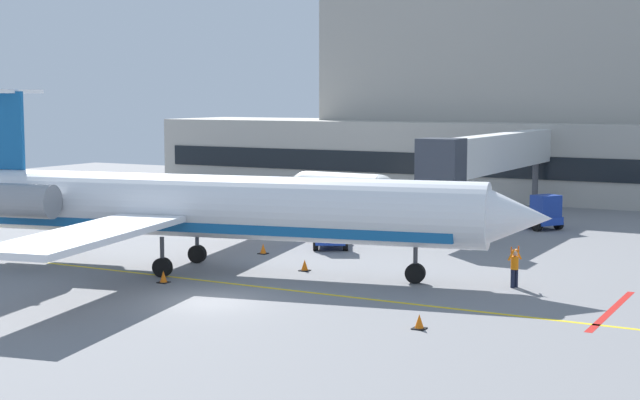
{
  "coord_description": "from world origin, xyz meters",
  "views": [
    {
      "loc": [
        22.04,
        -31.22,
        8.33
      ],
      "look_at": [
        -1.26,
        11.47,
        3.0
      ],
      "focal_mm": 53.35,
      "sensor_mm": 36.0,
      "label": 1
    }
  ],
  "objects_px": {
    "regional_jet": "(194,206)",
    "baggage_tug": "(541,214)",
    "pushback_tractor": "(331,233)",
    "fuel_tank": "(342,189)",
    "marshaller": "(515,267)"
  },
  "relations": [
    {
      "from": "baggage_tug",
      "to": "marshaller",
      "type": "bearing_deg",
      "value": -77.71
    },
    {
      "from": "regional_jet",
      "to": "baggage_tug",
      "type": "relative_size",
      "value": 9.22
    },
    {
      "from": "baggage_tug",
      "to": "pushback_tractor",
      "type": "relative_size",
      "value": 0.9
    },
    {
      "from": "regional_jet",
      "to": "pushback_tractor",
      "type": "height_order",
      "value": "regional_jet"
    },
    {
      "from": "fuel_tank",
      "to": "marshaller",
      "type": "bearing_deg",
      "value": -47.73
    },
    {
      "from": "pushback_tractor",
      "to": "fuel_tank",
      "type": "bearing_deg",
      "value": 115.28
    },
    {
      "from": "pushback_tractor",
      "to": "marshaller",
      "type": "distance_m",
      "value": 13.41
    },
    {
      "from": "baggage_tug",
      "to": "marshaller",
      "type": "distance_m",
      "value": 19.08
    },
    {
      "from": "pushback_tractor",
      "to": "marshaller",
      "type": "height_order",
      "value": "marshaller"
    },
    {
      "from": "baggage_tug",
      "to": "pushback_tractor",
      "type": "bearing_deg",
      "value": -121.99
    },
    {
      "from": "fuel_tank",
      "to": "marshaller",
      "type": "distance_m",
      "value": 29.13
    },
    {
      "from": "marshaller",
      "to": "fuel_tank",
      "type": "bearing_deg",
      "value": 132.27
    },
    {
      "from": "baggage_tug",
      "to": "fuel_tank",
      "type": "xyz_separation_m",
      "value": [
        -15.53,
        2.91,
        0.55
      ]
    },
    {
      "from": "fuel_tank",
      "to": "marshaller",
      "type": "relative_size",
      "value": 4.76
    },
    {
      "from": "regional_jet",
      "to": "fuel_tank",
      "type": "xyz_separation_m",
      "value": [
        -4.9,
        24.92,
        -1.56
      ]
    }
  ]
}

